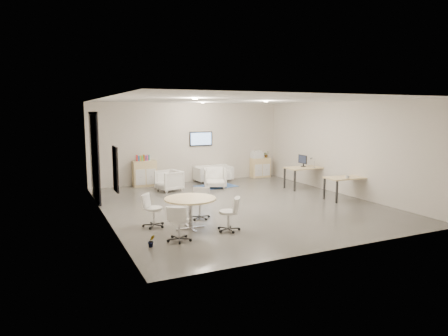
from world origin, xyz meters
The scene contains 21 objects.
room_shell centered at (0.00, 0.00, 1.60)m, with size 9.60×10.60×4.80m.
glass_door centered at (-3.95, 2.51, 1.50)m, with size 0.09×1.90×2.85m.
artwork centered at (-3.97, -1.60, 1.55)m, with size 0.05×0.54×1.04m.
wall_tv centered at (0.50, 4.46, 1.75)m, with size 0.98×0.06×0.58m.
ceiling_spots centered at (-0.20, 0.83, 3.18)m, with size 3.14×4.14×0.03m.
sideboard_left centered at (-1.93, 4.25, 0.49)m, with size 0.88×0.46×0.99m.
sideboard_right centered at (3.20, 4.27, 0.42)m, with size 0.85×0.41×0.85m.
books centered at (-1.97, 4.25, 1.10)m, with size 0.51×0.14×0.22m.
printer centered at (3.03, 4.27, 1.00)m, with size 0.47×0.39×0.33m.
loveseat centered at (0.89, 4.12, 0.30)m, with size 1.54×0.84×0.56m.
blue_rug centered at (0.55, 3.08, 0.01)m, with size 1.49×0.99×0.01m, color navy.
armchair_left centered at (-1.34, 2.98, 0.41)m, with size 0.80×0.75×0.82m, color white.
armchair_right centered at (0.41, 2.82, 0.42)m, with size 0.81×0.76×0.84m, color white.
desk_rear centered at (3.46, 1.32, 0.72)m, with size 1.54×0.77×0.80m.
desk_front centered at (3.51, -0.84, 0.66)m, with size 1.47×0.82×0.74m.
monitor centered at (3.42, 1.47, 1.04)m, with size 0.20×0.50×0.44m.
round_table centered at (-2.26, -1.82, 0.68)m, with size 1.26×1.26×0.77m.
meeting_chairs centered at (-2.26, -1.82, 0.41)m, with size 2.35×2.35×0.82m.
plant_cabinet centered at (3.51, 4.29, 0.96)m, with size 0.24×0.27×0.21m, color #3F7F3F.
plant_floor centered at (-3.48, -2.76, 0.06)m, with size 0.15×0.27×0.12m, color #3F7F3F.
cup centered at (3.31, -1.08, 0.80)m, with size 0.12×0.10×0.12m, color white.
Camera 1 is at (-5.49, -10.79, 2.84)m, focal length 32.00 mm.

